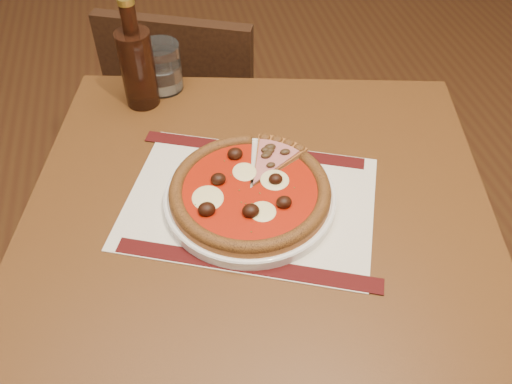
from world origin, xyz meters
TOP-DOWN VIEW (x-y plane):
  - table at (0.61, 0.39)m, footprint 0.97×0.97m
  - chair_far at (0.56, 1.04)m, footprint 0.51×0.51m
  - placemat at (0.60, 0.41)m, footprint 0.51×0.44m
  - plate at (0.60, 0.41)m, footprint 0.29×0.29m
  - pizza at (0.60, 0.41)m, footprint 0.27×0.27m
  - ham_slice at (0.66, 0.49)m, footprint 0.12×0.13m
  - water_glass at (0.49, 0.79)m, footprint 0.10×0.10m
  - bottle at (0.44, 0.74)m, footprint 0.07×0.07m

SIDE VIEW (x-z plane):
  - chair_far at x=0.56m, z-range 0.06..0.88m
  - table at x=0.61m, z-range 0.27..1.02m
  - placemat at x=0.60m, z-range 0.75..0.75m
  - plate at x=0.60m, z-range 0.75..0.77m
  - ham_slice at x=0.66m, z-range 0.77..0.79m
  - pizza at x=0.60m, z-range 0.76..0.80m
  - water_glass at x=0.49m, z-range 0.75..0.85m
  - bottle at x=0.44m, z-range 0.72..0.96m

